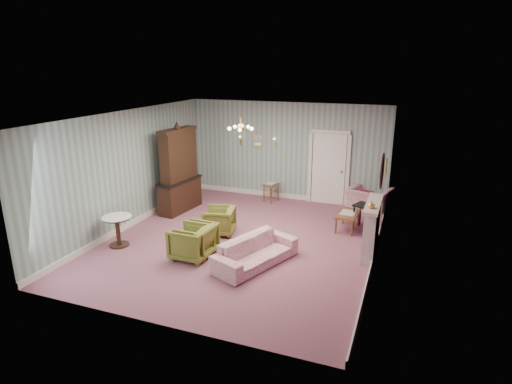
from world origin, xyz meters
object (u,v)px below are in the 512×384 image
at_px(dresser, 179,168).
at_px(fireplace, 372,228).
at_px(olive_chair_b, 197,238).
at_px(wingback_chair, 370,196).
at_px(side_table_black, 363,217).
at_px(olive_chair_a, 191,241).
at_px(coffee_table, 347,221).
at_px(olive_chair_c, 219,220).
at_px(pedestal_table, 118,231).
at_px(sofa_chintz, 256,247).

xyz_separation_m(dresser, fireplace, (5.29, -0.99, -0.64)).
height_order(dresser, fireplace, dresser).
distance_m(olive_chair_b, fireplace, 3.77).
xyz_separation_m(olive_chair_b, wingback_chair, (3.17, 4.08, 0.09)).
bearing_deg(fireplace, side_table_black, 103.48).
xyz_separation_m(olive_chair_a, dresser, (-1.77, 2.58, 0.83)).
xyz_separation_m(olive_chair_b, side_table_black, (3.17, 2.76, -0.06)).
height_order(olive_chair_a, olive_chair_b, olive_chair_a).
bearing_deg(coffee_table, olive_chair_c, -154.90).
xyz_separation_m(fireplace, side_table_black, (-0.32, 1.35, -0.26)).
height_order(wingback_chair, dresser, dresser).
bearing_deg(dresser, pedestal_table, -85.07).
bearing_deg(fireplace, wingback_chair, 96.89).
xyz_separation_m(olive_chair_c, fireplace, (3.54, 0.17, 0.22)).
bearing_deg(olive_chair_c, wingback_chair, 118.68).
relative_size(olive_chair_b, pedestal_table, 1.07).
bearing_deg(wingback_chair, coffee_table, 93.47).
bearing_deg(olive_chair_b, fireplace, 114.31).
height_order(olive_chair_a, side_table_black, olive_chair_a).
height_order(olive_chair_a, olive_chair_c, olive_chair_a).
height_order(olive_chair_c, fireplace, fireplace).
height_order(wingback_chair, coffee_table, wingback_chair).
height_order(olive_chair_c, pedestal_table, olive_chair_c).
distance_m(sofa_chintz, wingback_chair, 4.45).
height_order(olive_chair_b, dresser, dresser).
bearing_deg(olive_chair_a, wingback_chair, 143.89).
xyz_separation_m(olive_chair_b, sofa_chintz, (1.35, 0.02, -0.00)).
bearing_deg(dresser, coffee_table, 8.78).
bearing_deg(fireplace, olive_chair_a, -155.65).
bearing_deg(coffee_table, olive_chair_a, -135.88).
bearing_deg(dresser, sofa_chintz, -30.47).
bearing_deg(side_table_black, fireplace, -76.52).
bearing_deg(olive_chair_c, side_table_black, 102.50).
relative_size(olive_chair_a, side_table_black, 1.21).
xyz_separation_m(olive_chair_c, wingback_chair, (3.22, 2.85, 0.11)).
bearing_deg(sofa_chintz, olive_chair_c, 70.81).
bearing_deg(side_table_black, olive_chair_b, -138.98).
xyz_separation_m(fireplace, coffee_table, (-0.68, 1.17, -0.36)).
bearing_deg(olive_chair_c, olive_chair_a, -12.16).
distance_m(wingback_chair, fireplace, 2.69).
xyz_separation_m(fireplace, pedestal_table, (-5.37, -1.63, -0.23)).
distance_m(olive_chair_a, wingback_chair, 5.34).
relative_size(side_table_black, pedestal_table, 0.91).
bearing_deg(side_table_black, wingback_chair, 89.99).
distance_m(dresser, fireplace, 5.42).
relative_size(dresser, pedestal_table, 3.45).
bearing_deg(coffee_table, fireplace, -59.86).
relative_size(olive_chair_b, side_table_black, 1.18).
bearing_deg(fireplace, olive_chair_b, -158.01).
xyz_separation_m(sofa_chintz, side_table_black, (1.82, 2.73, -0.05)).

